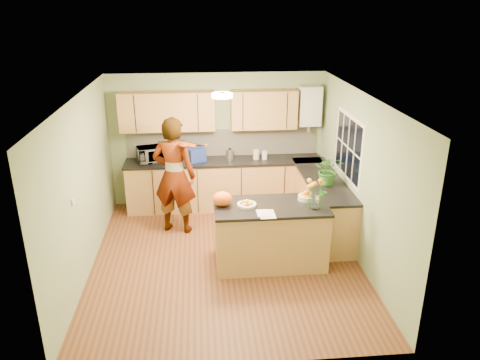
{
  "coord_description": "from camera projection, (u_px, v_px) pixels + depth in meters",
  "views": [
    {
      "loc": [
        -0.34,
        -6.27,
        3.72
      ],
      "look_at": [
        0.27,
        0.5,
        1.09
      ],
      "focal_mm": 35.0,
      "sensor_mm": 36.0,
      "label": 1
    }
  ],
  "objects": [
    {
      "name": "jar_cream",
      "position": [
        256.0,
        154.0,
        8.7
      ],
      "size": [
        0.15,
        0.15,
        0.18
      ],
      "primitive_type": "cylinder",
      "rotation": [
        0.0,
        0.0,
        0.42
      ],
      "color": "beige",
      "rests_on": "back_counter"
    },
    {
      "name": "wall_back",
      "position": [
        217.0,
        140.0,
        8.83
      ],
      "size": [
        4.0,
        0.02,
        2.5
      ],
      "primitive_type": "cube",
      "color": "#8AA374",
      "rests_on": "floor"
    },
    {
      "name": "back_counter",
      "position": [
        224.0,
        184.0,
        8.84
      ],
      "size": [
        3.64,
        0.62,
        0.94
      ],
      "color": "#AF7E46",
      "rests_on": "floor"
    },
    {
      "name": "flower_vase",
      "position": [
        316.0,
        187.0,
        6.51
      ],
      "size": [
        0.28,
        0.28,
        0.51
      ],
      "rotation": [
        0.0,
        0.0,
        -0.4
      ],
      "color": "silver",
      "rests_on": "peninsula_island"
    },
    {
      "name": "violinist",
      "position": [
        174.0,
        176.0,
        7.73
      ],
      "size": [
        0.84,
        0.67,
        2.0
      ],
      "primitive_type": "imported",
      "rotation": [
        0.0,
        0.0,
        2.84
      ],
      "color": "tan",
      "rests_on": "floor"
    },
    {
      "name": "wall_left",
      "position": [
        83.0,
        188.0,
        6.57
      ],
      "size": [
        0.02,
        4.5,
        2.5
      ],
      "primitive_type": "cube",
      "color": "#8AA374",
      "rests_on": "floor"
    },
    {
      "name": "microwave",
      "position": [
        152.0,
        154.0,
        8.54
      ],
      "size": [
        0.59,
        0.47,
        0.28
      ],
      "primitive_type": "imported",
      "rotation": [
        0.0,
        0.0,
        0.27
      ],
      "color": "white",
      "rests_on": "back_counter"
    },
    {
      "name": "violin",
      "position": [
        185.0,
        145.0,
        7.33
      ],
      "size": [
        0.58,
        0.51,
        0.15
      ],
      "primitive_type": null,
      "rotation": [
        0.17,
        0.0,
        -0.61
      ],
      "color": "#501305",
      "rests_on": "violinist"
    },
    {
      "name": "orange_bag",
      "position": [
        222.0,
        199.0,
        6.7
      ],
      "size": [
        0.35,
        0.33,
        0.21
      ],
      "primitive_type": "ellipsoid",
      "rotation": [
        0.0,
        0.0,
        0.4
      ],
      "color": "#F85A14",
      "rests_on": "peninsula_island"
    },
    {
      "name": "ceiling_lamp",
      "position": [
        222.0,
        95.0,
        6.58
      ],
      "size": [
        0.3,
        0.3,
        0.07
      ],
      "color": "#FFEABF",
      "rests_on": "ceiling"
    },
    {
      "name": "boiler",
      "position": [
        310.0,
        106.0,
        8.59
      ],
      "size": [
        0.4,
        0.3,
        0.86
      ],
      "color": "white",
      "rests_on": "wall_back"
    },
    {
      "name": "orange_bowl",
      "position": [
        306.0,
        196.0,
        6.92
      ],
      "size": [
        0.24,
        0.24,
        0.14
      ],
      "color": "beige",
      "rests_on": "peninsula_island"
    },
    {
      "name": "splashback",
      "position": [
        223.0,
        142.0,
        8.84
      ],
      "size": [
        3.6,
        0.02,
        0.52
      ],
      "primitive_type": "cube",
      "color": "beige",
      "rests_on": "back_counter"
    },
    {
      "name": "floor",
      "position": [
        225.0,
        258.0,
        7.19
      ],
      "size": [
        4.5,
        4.5,
        0.0
      ],
      "primitive_type": "plane",
      "color": "#5A2F19",
      "rests_on": "ground"
    },
    {
      "name": "wall_front",
      "position": [
        238.0,
        265.0,
        4.65
      ],
      "size": [
        4.0,
        0.02,
        2.5
      ],
      "primitive_type": "cube",
      "color": "#8AA374",
      "rests_on": "floor"
    },
    {
      "name": "jar_white",
      "position": [
        265.0,
        155.0,
        8.7
      ],
      "size": [
        0.11,
        0.11,
        0.16
      ],
      "primitive_type": "cylinder",
      "rotation": [
        0.0,
        0.0,
        -0.11
      ],
      "color": "white",
      "rests_on": "back_counter"
    },
    {
      "name": "wall_right",
      "position": [
        359.0,
        179.0,
        6.91
      ],
      "size": [
        0.02,
        4.5,
        2.5
      ],
      "primitive_type": "cube",
      "color": "#8AA374",
      "rests_on": "floor"
    },
    {
      "name": "blue_box",
      "position": [
        196.0,
        155.0,
        8.57
      ],
      "size": [
        0.37,
        0.33,
        0.24
      ],
      "primitive_type": "cube",
      "rotation": [
        0.0,
        0.0,
        0.43
      ],
      "color": "navy",
      "rests_on": "back_counter"
    },
    {
      "name": "peninsula_island",
      "position": [
        270.0,
        234.0,
        6.92
      ],
      "size": [
        1.65,
        0.85,
        0.95
      ],
      "color": "#AF7E46",
      "rests_on": "floor"
    },
    {
      "name": "upper_cabinets",
      "position": [
        208.0,
        110.0,
        8.44
      ],
      "size": [
        3.2,
        0.34,
        0.7
      ],
      "color": "#AF7E46",
      "rests_on": "wall_back"
    },
    {
      "name": "potted_plant",
      "position": [
        329.0,
        170.0,
        7.44
      ],
      "size": [
        0.51,
        0.47,
        0.49
      ],
      "primitive_type": "imported",
      "rotation": [
        0.0,
        0.0,
        -0.22
      ],
      "color": "#2E6C24",
      "rests_on": "right_counter"
    },
    {
      "name": "right_counter",
      "position": [
        322.0,
        204.0,
        7.95
      ],
      "size": [
        0.62,
        2.24,
        0.94
      ],
      "color": "#AF7E46",
      "rests_on": "floor"
    },
    {
      "name": "ceiling",
      "position": [
        223.0,
        97.0,
        6.29
      ],
      "size": [
        4.0,
        4.5,
        0.02
      ],
      "primitive_type": "cube",
      "color": "white",
      "rests_on": "wall_back"
    },
    {
      "name": "papers",
      "position": [
        267.0,
        214.0,
        6.46
      ],
      "size": [
        0.22,
        0.3,
        0.01
      ],
      "primitive_type": "cube",
      "color": "silver",
      "rests_on": "peninsula_island"
    },
    {
      "name": "window_right",
      "position": [
        348.0,
        147.0,
        7.36
      ],
      "size": [
        0.01,
        1.3,
        1.05
      ],
      "color": "white",
      "rests_on": "wall_right"
    },
    {
      "name": "kettle",
      "position": [
        230.0,
        154.0,
        8.66
      ],
      "size": [
        0.14,
        0.14,
        0.26
      ],
      "rotation": [
        0.0,
        0.0,
        -0.33
      ],
      "color": "silver",
      "rests_on": "back_counter"
    },
    {
      "name": "fruit_dish",
      "position": [
        247.0,
        204.0,
        6.71
      ],
      "size": [
        0.27,
        0.27,
        0.1
      ],
      "color": "beige",
      "rests_on": "peninsula_island"
    },
    {
      "name": "light_switch",
      "position": [
        73.0,
        202.0,
        6.0
      ],
      "size": [
        0.02,
        0.09,
        0.09
      ],
      "primitive_type": "cube",
      "color": "white",
      "rests_on": "wall_left"
    }
  ]
}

